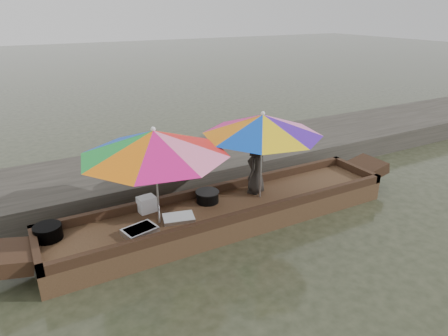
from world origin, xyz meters
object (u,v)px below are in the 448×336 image
tray_crayfish (140,231)px  charcoal_grill (207,197)px  boat_hull (227,214)px  supply_bag (147,204)px  tray_scallop (179,218)px  cooking_pot (48,232)px  umbrella_bow (156,177)px  vendor (256,166)px  umbrella_stern (261,156)px

tray_crayfish → charcoal_grill: bearing=18.5°
boat_hull → supply_bag: size_ratio=21.70×
boat_hull → tray_scallop: (-0.91, -0.07, 0.21)m
cooking_pot → tray_scallop: cooking_pot is taller
charcoal_grill → cooking_pot: bearing=178.8°
cooking_pot → charcoal_grill: size_ratio=1.04×
boat_hull → tray_crayfish: size_ratio=12.52×
cooking_pot → charcoal_grill: bearing=-1.2°
umbrella_bow → charcoal_grill: bearing=15.9°
tray_scallop → vendor: vendor is taller
supply_bag → vendor: vendor is taller
charcoal_grill → boat_hull: bearing=-50.6°
vendor → umbrella_stern: 0.35m
charcoal_grill → umbrella_bow: size_ratio=0.17×
tray_crayfish → charcoal_grill: charcoal_grill is taller
boat_hull → umbrella_stern: umbrella_stern is taller
boat_hull → supply_bag: 1.37m
tray_crayfish → supply_bag: (0.32, 0.62, 0.09)m
umbrella_bow → umbrella_stern: size_ratio=1.10×
boat_hull → umbrella_stern: (0.67, 0.00, 0.95)m
umbrella_stern → vendor: bearing=76.9°
supply_bag → vendor: 2.03m
tray_scallop → vendor: 1.72m
boat_hull → umbrella_bow: size_ratio=2.73×
cooking_pot → vendor: size_ratio=0.40×
tray_crayfish → umbrella_stern: size_ratio=0.24×
boat_hull → tray_scallop: bearing=-175.9°
supply_bag → umbrella_stern: size_ratio=0.14×
tray_scallop → umbrella_bow: (-0.30, 0.07, 0.74)m
boat_hull → cooking_pot: 2.82m
charcoal_grill → vendor: bearing=-4.1°
boat_hull → vendor: (0.72, 0.21, 0.67)m
tray_crayfish → umbrella_stern: umbrella_stern is taller
tray_crayfish → charcoal_grill: size_ratio=1.26×
boat_hull → umbrella_stern: size_ratio=3.01×
umbrella_stern → boat_hull: bearing=180.0°
tray_crayfish → umbrella_bow: size_ratio=0.22×
supply_bag → cooking_pot: bearing=-175.6°
cooking_pot → umbrella_stern: umbrella_stern is taller
tray_crayfish → supply_bag: supply_bag is taller
umbrella_bow → umbrella_stern: bearing=0.0°
charcoal_grill → umbrella_stern: bearing=-17.2°
boat_hull → umbrella_bow: (-1.21, 0.00, 0.95)m
cooking_pot → vendor: (3.51, -0.12, 0.39)m
vendor → umbrella_bow: 1.96m
charcoal_grill → umbrella_stern: (0.90, -0.28, 0.68)m
tray_scallop → supply_bag: bearing=123.7°
supply_bag → vendor: (1.98, -0.24, 0.37)m
cooking_pot → umbrella_stern: (3.46, -0.33, 0.67)m
umbrella_stern → tray_crayfish: bearing=-175.6°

